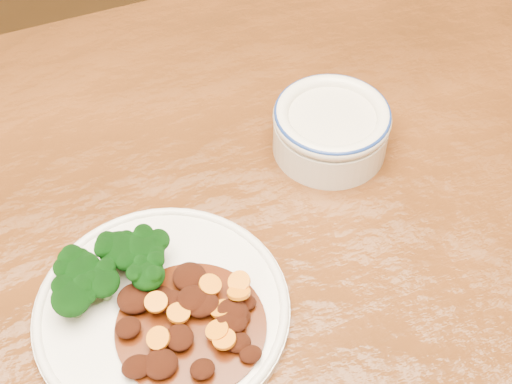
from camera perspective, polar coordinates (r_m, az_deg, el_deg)
name	(u,v)px	position (r m, az deg, el deg)	size (l,w,h in m)	color
dining_table	(213,323)	(0.74, -3.42, -10.39)	(1.56, 1.00, 0.75)	#602F11
dinner_plate	(162,309)	(0.65, -7.52, -9.29)	(0.23, 0.23, 0.01)	white
broccoli_florets	(111,269)	(0.65, -11.53, -6.03)	(0.11, 0.07, 0.04)	#608645
mince_stew	(190,319)	(0.63, -5.31, -10.07)	(0.13, 0.13, 0.03)	#4E2008
dip_bowl	(331,127)	(0.76, 6.02, 5.16)	(0.12, 0.12, 0.06)	silver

